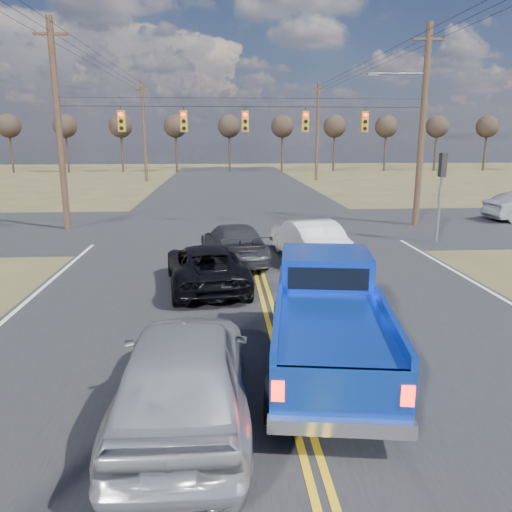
{
  "coord_description": "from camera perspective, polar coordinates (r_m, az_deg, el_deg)",
  "views": [
    {
      "loc": [
        -1.26,
        -7.42,
        4.57
      ],
      "look_at": [
        -0.36,
        5.36,
        1.5
      ],
      "focal_mm": 35.0,
      "sensor_mm": 36.0,
      "label": 1
    }
  ],
  "objects": [
    {
      "name": "ground",
      "position": [
        8.81,
        5.02,
        -17.85
      ],
      "size": [
        160.0,
        160.0,
        0.0
      ],
      "primitive_type": "plane",
      "color": "brown",
      "rests_on": "ground"
    },
    {
      "name": "road_main",
      "position": [
        18.05,
        0.08,
        -1.18
      ],
      "size": [
        14.0,
        120.0,
        0.02
      ],
      "primitive_type": "cube",
      "color": "#28282B",
      "rests_on": "ground"
    },
    {
      "name": "road_cross",
      "position": [
        25.86,
        -1.2,
        3.3
      ],
      "size": [
        120.0,
        12.0,
        0.02
      ],
      "primitive_type": "cube",
      "color": "#28282B",
      "rests_on": "ground"
    },
    {
      "name": "signal_gantry",
      "position": [
        25.27,
        -0.06,
        14.61
      ],
      "size": [
        19.6,
        4.83,
        10.0
      ],
      "color": "#473323",
      "rests_on": "ground"
    },
    {
      "name": "utility_poles",
      "position": [
        24.46,
        -1.14,
        15.02
      ],
      "size": [
        19.6,
        58.32,
        10.0
      ],
      "color": "#473323",
      "rests_on": "ground"
    },
    {
      "name": "treeline",
      "position": [
        34.42,
        -2.02,
        15.37
      ],
      "size": [
        87.0,
        117.8,
        7.4
      ],
      "color": "#33261C",
      "rests_on": "ground"
    },
    {
      "name": "pickup_truck",
      "position": [
        10.06,
        8.26,
        -7.26
      ],
      "size": [
        2.92,
        5.92,
        2.13
      ],
      "rotation": [
        0.0,
        0.0,
        -0.15
      ],
      "color": "black",
      "rests_on": "ground"
    },
    {
      "name": "silver_suv",
      "position": [
        8.34,
        -8.24,
        -12.94
      ],
      "size": [
        2.1,
        5.18,
        1.76
      ],
      "primitive_type": "imported",
      "rotation": [
        0.0,
        0.0,
        3.14
      ],
      "color": "#A0A2A8",
      "rests_on": "ground"
    },
    {
      "name": "black_suv",
      "position": [
        15.49,
        -5.74,
        -1.14
      ],
      "size": [
        2.86,
        5.13,
        1.36
      ],
      "primitive_type": "imported",
      "rotation": [
        0.0,
        0.0,
        3.27
      ],
      "color": "black",
      "rests_on": "ground"
    },
    {
      "name": "white_car_queue",
      "position": [
        18.99,
        5.91,
        1.91
      ],
      "size": [
        2.41,
        4.97,
        1.57
      ],
      "primitive_type": "imported",
      "rotation": [
        0.0,
        0.0,
        3.31
      ],
      "color": "silver",
      "rests_on": "ground"
    },
    {
      "name": "dgrey_car_queue",
      "position": [
        18.65,
        -2.55,
        1.53
      ],
      "size": [
        2.77,
        5.17,
        1.42
      ],
      "primitive_type": "imported",
      "rotation": [
        0.0,
        0.0,
        3.31
      ],
      "color": "#35353A",
      "rests_on": "ground"
    }
  ]
}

